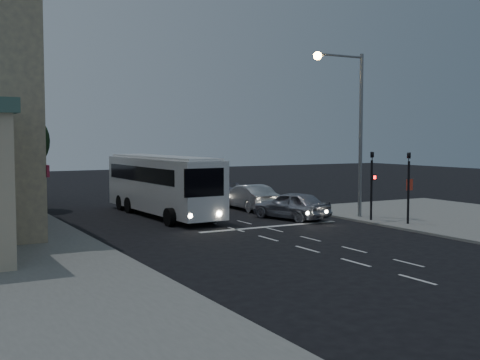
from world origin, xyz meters
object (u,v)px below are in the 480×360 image
tour_bus (162,184)px  car_suv (291,205)px  car_sedan_a (249,197)px  traffic_signal_main (372,177)px  street_tree (16,138)px  regulatory_sign (409,193)px  car_sedan_b (206,191)px  streetlight (352,116)px  traffic_signal_side (409,179)px

tour_bus → car_suv: tour_bus is taller
tour_bus → car_suv: bearing=-42.3°
car_sedan_a → traffic_signal_main: bearing=111.4°
tour_bus → car_suv: 7.55m
car_suv → traffic_signal_main: bearing=119.9°
traffic_signal_main → street_tree: 21.38m
traffic_signal_main → car_suv: bearing=136.0°
car_suv → regulatory_sign: size_ratio=2.09×
traffic_signal_main → street_tree: size_ratio=0.66×
car_sedan_a → traffic_signal_main: size_ratio=1.17×
traffic_signal_main → regulatory_sign: traffic_signal_main is taller
car_suv → street_tree: street_tree is taller
car_sedan_b → traffic_signal_main: 13.64m
street_tree → car_sedan_b: bearing=-5.3°
car_sedan_a → street_tree: bearing=-24.1°
streetlight → car_sedan_b: bearing=105.4°
streetlight → car_suv: bearing=150.9°
car_suv → regulatory_sign: (4.83, -4.04, 0.81)m
regulatory_sign → street_tree: size_ratio=0.35×
tour_bus → regulatory_sign: 13.76m
car_suv → traffic_signal_side: (3.83, -5.00, 1.64)m
car_suv → car_sedan_a: (0.20, 5.06, 0.01)m
streetlight → tour_bus: bearing=143.3°
car_sedan_a → car_sedan_b: 5.04m
car_sedan_a → car_sedan_b: (-0.53, 5.02, -0.01)m
traffic_signal_side → traffic_signal_main: bearing=109.5°
car_sedan_b → traffic_signal_main: size_ratio=1.32×
car_suv → car_sedan_b: car_sedan_b is taller
traffic_signal_main → traffic_signal_side: bearing=-70.5°
tour_bus → street_tree: (-6.96, 6.42, 2.62)m
traffic_signal_main → traffic_signal_side: same height
street_tree → car_suv: bearing=-41.5°
street_tree → regulatory_sign: bearing=-41.1°
tour_bus → car_sedan_a: (5.92, 0.26, -1.09)m
tour_bus → regulatory_sign: tour_bus is taller
car_sedan_a → street_tree: (-12.88, 6.17, 3.71)m
tour_bus → traffic_signal_side: bearing=-48.1°
traffic_signal_side → regulatory_sign: bearing=43.9°
car_sedan_b → streetlight: streetlight is taller
traffic_signal_side → car_sedan_a: bearing=109.8°
car_sedan_b → street_tree: street_tree is taller
traffic_signal_side → regulatory_sign: (1.00, 0.96, -0.82)m
regulatory_sign → traffic_signal_main: bearing=149.2°
traffic_signal_main → traffic_signal_side: (0.70, -1.98, 0.00)m
car_sedan_a → car_sedan_b: size_ratio=0.89×
car_sedan_a → traffic_signal_main: 8.75m
traffic_signal_main → regulatory_sign: size_ratio=1.86×
car_sedan_a → traffic_signal_side: (3.63, -10.06, 1.63)m
car_suv → streetlight: (2.87, -1.60, 4.95)m
car_sedan_a → car_sedan_b: bearing=-82.4°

